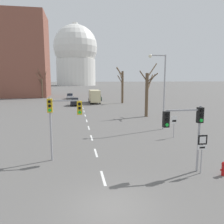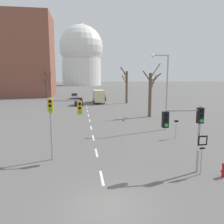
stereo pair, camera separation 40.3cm
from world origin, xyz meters
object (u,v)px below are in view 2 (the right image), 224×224
(speed_limit_sign, at_px, (176,123))
(sedan_mid_centre, at_px, (75,96))
(fire_hydrant, at_px, (224,169))
(traffic_signal_near_left, at_px, (61,113))
(street_lamp_right, at_px, (164,85))
(sedan_near_right, at_px, (79,101))
(delivery_truck, at_px, (98,96))
(sedan_near_left, at_px, (102,97))
(route_sign_post, at_px, (202,148))
(traffic_signal_near_right, at_px, (187,123))

(speed_limit_sign, height_order, sedan_mid_centre, speed_limit_sign)
(fire_hydrant, bearing_deg, traffic_signal_near_left, 156.11)
(speed_limit_sign, bearing_deg, traffic_signal_near_left, -158.28)
(traffic_signal_near_left, distance_m, street_lamp_right, 13.43)
(sedan_near_right, bearing_deg, speed_limit_sign, -71.00)
(delivery_truck, bearing_deg, sedan_near_left, 76.19)
(route_sign_post, relative_size, sedan_mid_centre, 0.63)
(traffic_signal_near_left, xyz_separation_m, delivery_truck, (5.58, 36.66, -1.76))
(traffic_signal_near_right, height_order, sedan_near_left, traffic_signal_near_right)
(fire_hydrant, bearing_deg, speed_limit_sign, 84.60)
(delivery_truck, bearing_deg, traffic_signal_near_left, -98.66)
(traffic_signal_near_left, relative_size, speed_limit_sign, 2.04)
(sedan_mid_centre, bearing_deg, street_lamp_right, -74.76)
(traffic_signal_near_left, distance_m, speed_limit_sign, 11.60)
(sedan_near_right, height_order, delivery_truck, delivery_truck)
(route_sign_post, xyz_separation_m, sedan_near_left, (-1.49, 46.76, -0.89))
(speed_limit_sign, xyz_separation_m, fire_hydrant, (-0.81, -8.58, -1.04))
(fire_hydrant, relative_size, sedan_near_left, 0.22)
(fire_hydrant, bearing_deg, sedan_near_left, 93.25)
(traffic_signal_near_left, bearing_deg, sedan_mid_centre, 90.51)
(traffic_signal_near_left, distance_m, sedan_mid_centre, 48.86)
(traffic_signal_near_right, bearing_deg, route_sign_post, -23.08)
(street_lamp_right, bearing_deg, speed_limit_sign, -91.17)
(traffic_signal_near_right, relative_size, sedan_near_right, 1.09)
(fire_hydrant, distance_m, sedan_near_left, 47.34)
(sedan_near_left, bearing_deg, street_lamp_right, -84.17)
(speed_limit_sign, xyz_separation_m, delivery_truck, (-5.04, 32.43, 0.19))
(speed_limit_sign, bearing_deg, sedan_near_left, 95.17)
(sedan_near_right, bearing_deg, route_sign_post, -78.02)
(traffic_signal_near_left, bearing_deg, sedan_near_right, 88.37)
(street_lamp_right, distance_m, sedan_near_left, 35.43)
(street_lamp_right, height_order, sedan_near_right, street_lamp_right)
(street_lamp_right, relative_size, delivery_truck, 1.18)
(route_sign_post, xyz_separation_m, fire_hydrant, (1.20, -0.50, -1.24))
(sedan_near_left, xyz_separation_m, sedan_near_right, (-6.20, -10.51, 0.06))
(traffic_signal_near_right, distance_m, traffic_signal_near_left, 8.51)
(fire_hydrant, bearing_deg, street_lamp_right, 85.87)
(fire_hydrant, bearing_deg, traffic_signal_near_right, 157.10)
(fire_hydrant, bearing_deg, sedan_near_right, 103.60)
(traffic_signal_near_left, bearing_deg, street_lamp_right, 36.58)
(traffic_signal_near_left, xyz_separation_m, route_sign_post, (8.61, -3.84, -1.75))
(speed_limit_sign, bearing_deg, delivery_truck, 98.83)
(delivery_truck, bearing_deg, traffic_signal_near_right, -86.90)
(sedan_near_right, bearing_deg, fire_hydrant, -76.40)
(traffic_signal_near_right, relative_size, fire_hydrant, 4.82)
(route_sign_post, height_order, speed_limit_sign, route_sign_post)
(sedan_near_left, xyz_separation_m, delivery_truck, (-1.54, -6.26, 0.88))
(traffic_signal_near_right, bearing_deg, sedan_mid_centre, 98.91)
(traffic_signal_near_left, relative_size, sedan_mid_centre, 1.15)
(route_sign_post, distance_m, sedan_near_right, 37.06)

